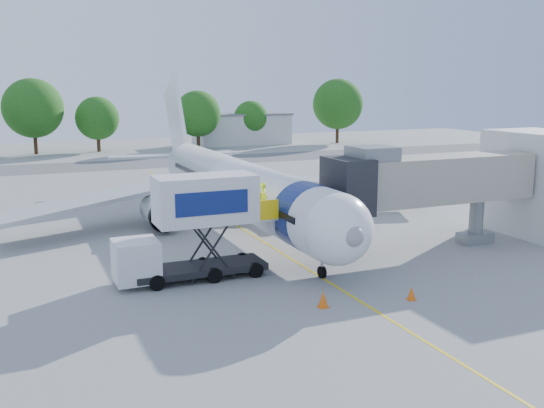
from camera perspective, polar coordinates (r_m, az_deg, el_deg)
name	(u,v)px	position (r m, az deg, el deg)	size (l,w,h in m)	color
ground	(256,237)	(40.85, -1.52, -3.15)	(160.00, 160.00, 0.00)	#979795
guidance_line	(256,237)	(40.84, -1.52, -3.14)	(0.15, 70.00, 0.01)	yellow
taxiway_strip	(137,164)	(80.77, -12.62, 3.71)	(120.00, 10.00, 0.01)	#59595B
aircraft	(235,185)	(44.02, -3.52, 1.80)	(34.17, 37.73, 11.35)	white
jet_bridge	(421,181)	(37.82, 13.80, 2.09)	(13.90, 3.20, 6.60)	#AAA491
catering_hiloader	(194,228)	(31.79, -7.40, -2.26)	(8.50, 2.44, 5.50)	black
ground_tug	(468,289)	(30.15, 17.97, -7.65)	(3.37, 2.22, 1.24)	silver
safety_cone_a	(411,293)	(29.92, 12.99, -8.21)	(0.41, 0.41, 0.66)	#FA5F0D
safety_cone_b	(323,300)	(28.31, 4.83, -8.96)	(0.48, 0.48, 0.77)	#FA5F0D
outbuilding_right	(242,129)	(105.61, -2.87, 7.10)	(16.40, 7.40, 5.30)	silver
tree_c	(33,108)	(96.14, -21.58, 8.38)	(8.70, 8.70, 11.09)	#382314
tree_d	(97,118)	(96.92, -16.12, 7.76)	(6.58, 6.58, 8.39)	#382314
tree_e	(198,114)	(97.27, -7.01, 8.43)	(7.25, 7.25, 9.25)	#382314
tree_f	(251,118)	(104.54, -2.01, 8.09)	(5.86, 5.86, 7.48)	#382314
tree_g	(338,104)	(107.91, 6.22, 9.33)	(8.78, 8.78, 11.19)	#382314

